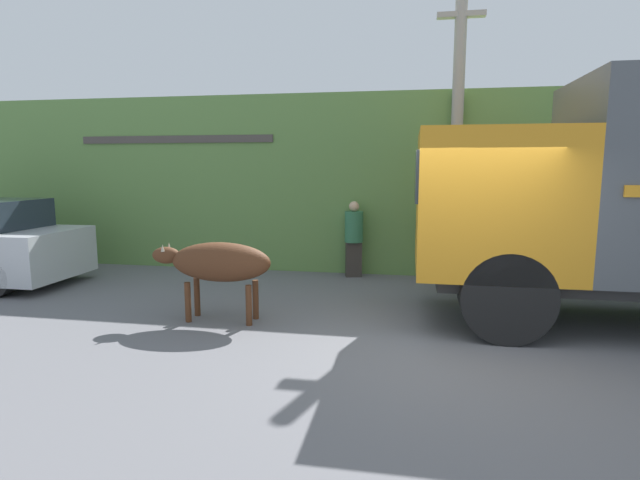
# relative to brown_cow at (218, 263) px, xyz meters

# --- Properties ---
(ground_plane) EXTENTS (60.00, 60.00, 0.00)m
(ground_plane) POSITION_rel_brown_cow_xyz_m (3.31, -0.44, -0.87)
(ground_plane) COLOR slate
(hillside_embankment) EXTENTS (32.00, 6.97, 3.78)m
(hillside_embankment) POSITION_rel_brown_cow_xyz_m (3.31, 7.10, 1.02)
(hillside_embankment) COLOR #608C47
(hillside_embankment) RESTS_ON ground_plane
(building_backdrop) EXTENTS (4.47, 2.70, 2.94)m
(building_backdrop) POSITION_rel_brown_cow_xyz_m (-2.38, 4.94, 0.62)
(building_backdrop) COLOR #C6B793
(building_backdrop) RESTS_ON ground_plane
(brown_cow) EXTENTS (1.83, 0.58, 1.17)m
(brown_cow) POSITION_rel_brown_cow_xyz_m (0.00, 0.00, 0.00)
(brown_cow) COLOR #512D19
(brown_cow) RESTS_ON ground_plane
(pedestrian_on_hill) EXTENTS (0.46, 0.46, 1.57)m
(pedestrian_on_hill) POSITION_rel_brown_cow_xyz_m (1.62, 3.33, -0.02)
(pedestrian_on_hill) COLOR #38332D
(pedestrian_on_hill) RESTS_ON ground_plane
(utility_pole) EXTENTS (0.90, 0.23, 5.81)m
(utility_pole) POSITION_rel_brown_cow_xyz_m (3.61, 3.46, 2.15)
(utility_pole) COLOR #9E998E
(utility_pole) RESTS_ON ground_plane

